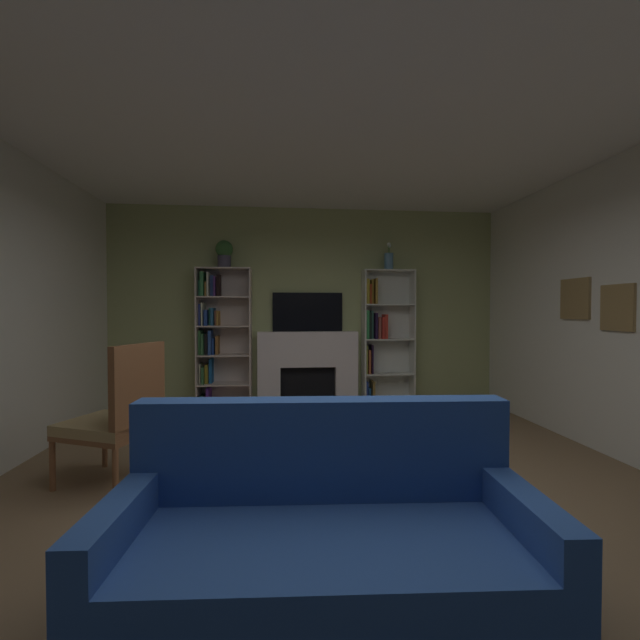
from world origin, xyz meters
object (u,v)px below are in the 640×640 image
(couch, at_px, (325,548))
(vase_with_flowers, at_px, (389,260))
(bookshelf_left, at_px, (218,338))
(tv, at_px, (308,312))
(bookshelf_right, at_px, (381,338))
(fireplace, at_px, (308,369))
(potted_plant, at_px, (224,253))
(armchair, at_px, (119,416))
(coffee_table, at_px, (311,474))

(couch, bearing_deg, vase_with_flowers, 70.69)
(vase_with_flowers, bearing_deg, bookshelf_left, 179.30)
(tv, bearing_deg, bookshelf_right, -3.68)
(fireplace, height_order, bookshelf_left, bookshelf_left)
(bookshelf_left, height_order, potted_plant, potted_plant)
(armchair, xyz_separation_m, coffee_table, (1.49, -0.79, -0.21))
(couch, bearing_deg, fireplace, 87.21)
(fireplace, xyz_separation_m, couch, (-0.19, -3.84, -0.28))
(fireplace, xyz_separation_m, armchair, (-1.68, -2.31, -0.02))
(tv, height_order, couch, tv)
(bookshelf_right, distance_m, vase_with_flowers, 1.11)
(potted_plant, xyz_separation_m, couch, (0.96, -3.79, -1.88))
(bookshelf_right, relative_size, armchair, 1.74)
(potted_plant, relative_size, coffee_table, 0.40)
(bookshelf_right, relative_size, vase_with_flowers, 5.01)
(tv, height_order, bookshelf_right, bookshelf_right)
(potted_plant, xyz_separation_m, coffee_table, (0.95, -3.05, -1.84))
(bookshelf_left, bearing_deg, potted_plant, -18.41)
(tv, height_order, coffee_table, tv)
(bookshelf_left, height_order, armchair, bookshelf_left)
(potted_plant, bearing_deg, fireplace, 2.43)
(vase_with_flowers, relative_size, coffee_table, 0.41)
(vase_with_flowers, bearing_deg, bookshelf_right, 149.40)
(fireplace, height_order, coffee_table, fireplace)
(coffee_table, bearing_deg, tv, 86.56)
(tv, distance_m, armchair, 3.02)
(bookshelf_left, xyz_separation_m, couch, (1.04, -3.82, -0.72))
(bookshelf_right, xyz_separation_m, vase_with_flowers, (0.09, -0.05, 1.10))
(fireplace, height_order, tv, tv)
(tv, relative_size, bookshelf_right, 0.50)
(couch, height_order, coffee_table, couch)
(armchair, bearing_deg, vase_with_flowers, 38.72)
(tv, xyz_separation_m, bookshelf_left, (-1.23, -0.09, -0.35))
(fireplace, xyz_separation_m, bookshelf_left, (-1.23, -0.02, 0.45))
(bookshelf_left, height_order, vase_with_flowers, vase_with_flowers)
(fireplace, relative_size, potted_plant, 3.97)
(fireplace, distance_m, tv, 0.80)
(potted_plant, relative_size, vase_with_flowers, 0.96)
(potted_plant, distance_m, couch, 4.34)
(vase_with_flowers, bearing_deg, armchair, -141.28)
(fireplace, distance_m, bookshelf_right, 1.14)
(armchair, height_order, coffee_table, armchair)
(tv, relative_size, vase_with_flowers, 2.52)
(tv, xyz_separation_m, coffee_table, (-0.19, -3.17, -1.03))
(tv, bearing_deg, fireplace, -90.00)
(tv, height_order, vase_with_flowers, vase_with_flowers)
(couch, bearing_deg, bookshelf_right, 72.09)
(couch, distance_m, armchair, 2.15)
(bookshelf_left, distance_m, bookshelf_right, 2.29)
(bookshelf_right, bearing_deg, bookshelf_left, -179.44)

